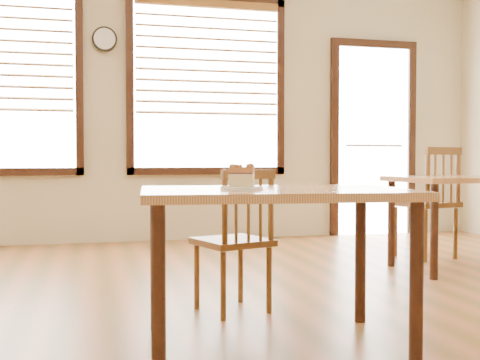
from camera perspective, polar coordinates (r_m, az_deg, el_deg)
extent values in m
plane|color=#9A572C|center=(2.87, 6.65, -16.11)|extent=(8.00, 8.00, 0.00)
plane|color=beige|center=(6.65, -5.72, 7.25)|extent=(7.00, 0.00, 7.00)
cube|color=black|center=(6.57, -14.99, 9.01)|extent=(0.08, 0.06, 1.96)
cube|color=white|center=(6.70, -3.14, 8.93)|extent=(1.60, 0.02, 1.80)
cube|color=black|center=(6.64, -3.10, 0.87)|extent=(1.76, 0.06, 0.08)
cube|color=black|center=(6.58, -10.40, 9.03)|extent=(0.08, 0.06, 1.96)
cube|color=black|center=(6.90, 3.83, 8.73)|extent=(0.08, 0.06, 1.96)
cube|color=brown|center=(6.82, -3.08, 16.33)|extent=(1.58, 0.08, 0.08)
cube|color=brown|center=(6.82, -3.08, 16.09)|extent=(1.56, 0.05, 0.03)
cube|color=brown|center=(6.79, -3.08, 15.14)|extent=(1.56, 0.05, 0.03)
cube|color=brown|center=(6.76, -3.07, 14.19)|extent=(1.56, 0.05, 0.03)
cube|color=brown|center=(6.74, -3.07, 13.23)|extent=(1.56, 0.05, 0.03)
cube|color=brown|center=(6.72, -3.07, 12.26)|extent=(1.56, 0.05, 0.03)
cube|color=brown|center=(6.70, -3.07, 11.29)|extent=(1.56, 0.05, 0.03)
cube|color=brown|center=(6.68, -3.07, 10.31)|extent=(1.56, 0.05, 0.03)
cube|color=brown|center=(6.66, -3.07, 9.33)|extent=(1.56, 0.05, 0.03)
cube|color=brown|center=(6.65, -3.06, 8.34)|extent=(1.56, 0.05, 0.03)
cube|color=brown|center=(6.64, -3.06, 7.35)|extent=(1.56, 0.05, 0.03)
cube|color=brown|center=(6.63, -3.06, 6.35)|extent=(1.56, 0.05, 0.03)
cube|color=white|center=(7.31, 12.49, 3.59)|extent=(0.90, 0.02, 2.20)
cube|color=black|center=(7.09, 8.95, 3.67)|extent=(0.09, 0.06, 2.20)
cube|color=black|center=(7.53, 15.91, 3.52)|extent=(0.09, 0.06, 2.20)
cube|color=black|center=(7.42, 12.61, 12.47)|extent=(1.08, 0.06, 0.09)
cylinder|color=#B2B2B7|center=(7.28, 12.57, 3.21)|extent=(0.72, 0.03, 0.03)
cylinder|color=black|center=(6.63, -12.72, 12.90)|extent=(0.26, 0.04, 0.26)
cylinder|color=white|center=(6.61, -12.72, 12.94)|extent=(0.22, 0.01, 0.22)
cube|color=tan|center=(2.85, 3.30, -1.24)|extent=(1.32, 0.94, 0.04)
cylinder|color=black|center=(2.49, -7.74, -10.43)|extent=(0.06, 0.06, 0.71)
cylinder|color=black|center=(2.74, 16.38, -9.34)|extent=(0.06, 0.06, 0.71)
cylinder|color=black|center=(3.17, -7.96, -7.75)|extent=(0.06, 0.06, 0.71)
cylinder|color=black|center=(3.37, 11.35, -7.18)|extent=(0.06, 0.06, 0.71)
cube|color=brown|center=(3.53, -0.73, -5.87)|extent=(0.48, 0.48, 0.04)
cylinder|color=brown|center=(3.77, 0.05, -8.77)|extent=(0.03, 0.03, 0.39)
cylinder|color=brown|center=(3.62, -4.12, -9.23)|extent=(0.03, 0.03, 0.39)
cylinder|color=brown|center=(3.52, 2.77, -9.55)|extent=(0.03, 0.03, 0.39)
cylinder|color=brown|center=(3.36, -1.60, -10.12)|extent=(0.03, 0.03, 0.39)
cylinder|color=brown|center=(3.45, 2.95, -2.58)|extent=(0.03, 0.03, 0.42)
cylinder|color=brown|center=(3.28, -1.45, -2.81)|extent=(0.03, 0.03, 0.42)
cube|color=brown|center=(3.35, 0.81, 0.54)|extent=(0.34, 0.14, 0.05)
cylinder|color=brown|center=(3.41, 1.96, -2.79)|extent=(0.02, 0.02, 0.36)
cylinder|color=brown|center=(3.36, 0.81, -2.85)|extent=(0.02, 0.02, 0.36)
cylinder|color=brown|center=(3.32, -0.37, -2.91)|extent=(0.02, 0.02, 0.36)
cube|color=tan|center=(5.15, 20.35, 0.09)|extent=(1.12, 0.79, 0.04)
cylinder|color=black|center=(4.67, 17.93, -4.69)|extent=(0.06, 0.06, 0.71)
cylinder|color=black|center=(5.15, 14.16, -4.03)|extent=(0.06, 0.06, 0.71)
cube|color=brown|center=(5.67, 17.16, -2.18)|extent=(0.55, 0.55, 0.04)
cylinder|color=brown|center=(5.96, 17.11, -4.54)|extent=(0.04, 0.04, 0.46)
cylinder|color=brown|center=(5.70, 14.51, -4.81)|extent=(0.04, 0.04, 0.46)
cylinder|color=brown|center=(5.71, 19.75, -4.85)|extent=(0.04, 0.04, 0.46)
cylinder|color=brown|center=(5.44, 17.15, -5.16)|extent=(0.04, 0.04, 0.46)
cylinder|color=brown|center=(5.65, 19.97, 0.30)|extent=(0.04, 0.04, 0.50)
cylinder|color=brown|center=(5.39, 17.37, 0.25)|extent=(0.04, 0.04, 0.50)
cube|color=brown|center=(5.52, 18.73, 2.63)|extent=(0.41, 0.14, 0.06)
cylinder|color=brown|center=(5.59, 19.38, 0.18)|extent=(0.02, 0.02, 0.43)
cylinder|color=brown|center=(5.52, 18.70, 0.16)|extent=(0.02, 0.02, 0.43)
cylinder|color=brown|center=(5.45, 18.01, 0.15)|extent=(0.02, 0.02, 0.43)
cylinder|color=white|center=(2.71, 0.15, -0.80)|extent=(0.19, 0.19, 0.02)
cylinder|color=white|center=(2.71, 0.15, -0.89)|extent=(0.13, 0.13, 0.01)
cube|color=#E4D681|center=(2.71, 0.15, -0.02)|extent=(0.13, 0.12, 0.06)
cube|color=#411231|center=(2.71, 0.15, 0.65)|extent=(0.13, 0.11, 0.01)
cube|color=#C5723E|center=(2.71, 0.15, 0.97)|extent=(0.13, 0.12, 0.03)
sphere|color=#C5723E|center=(2.68, 0.68, 1.32)|extent=(0.02, 0.02, 0.02)
sphere|color=#C5723E|center=(2.74, 0.88, 1.34)|extent=(0.02, 0.02, 0.02)
sphere|color=#C5723E|center=(2.73, 0.58, 1.32)|extent=(0.02, 0.02, 0.02)
sphere|color=#C5723E|center=(2.68, 0.04, 1.33)|extent=(0.02, 0.02, 0.02)
sphere|color=#C5723E|center=(2.73, -0.16, 1.32)|extent=(0.02, 0.02, 0.02)
sphere|color=#C5723E|center=(2.74, -0.35, 1.33)|extent=(0.02, 0.02, 0.02)
sphere|color=#C5723E|center=(2.69, -0.27, 1.32)|extent=(0.02, 0.02, 0.02)
sphere|color=#C5723E|center=(2.73, 0.38, 1.35)|extent=(0.02, 0.02, 0.02)
sphere|color=#C5723E|center=(2.70, -0.17, 1.33)|extent=(0.02, 0.02, 0.02)
sphere|color=#C5723E|center=(2.73, 0.90, 1.30)|extent=(0.01, 0.01, 0.01)
sphere|color=#C5723E|center=(2.70, 0.03, 1.33)|extent=(0.02, 0.02, 0.02)
sphere|color=#C5723E|center=(2.71, 0.37, 1.34)|extent=(0.03, 0.03, 0.03)
sphere|color=#C5723E|center=(2.70, -0.34, 1.34)|extent=(0.03, 0.03, 0.03)
sphere|color=#C5723E|center=(2.72, 0.30, 1.34)|extent=(0.02, 0.02, 0.02)
sphere|color=#C5723E|center=(2.71, 0.98, 1.31)|extent=(0.02, 0.02, 0.02)
sphere|color=#C5723E|center=(2.70, -0.57, 1.31)|extent=(0.02, 0.02, 0.02)
sphere|color=#C5723E|center=(2.70, -1.08, 0.47)|extent=(0.01, 0.01, 0.01)
sphere|color=#C5723E|center=(2.69, -1.10, 0.46)|extent=(0.01, 0.01, 0.01)
sphere|color=#C5723E|center=(2.72, -1.06, 0.85)|extent=(0.01, 0.01, 0.01)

